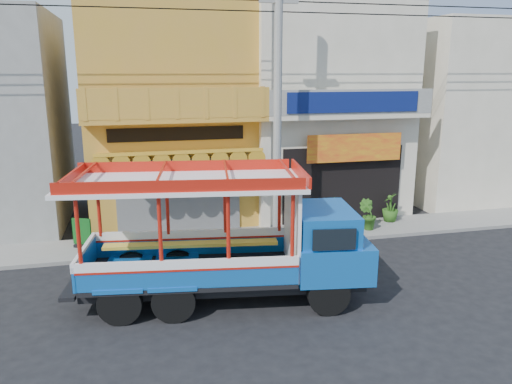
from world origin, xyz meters
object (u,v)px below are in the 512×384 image
at_px(potted_plant_b, 368,215).
at_px(songthaew_truck, 244,238).
at_px(potted_plant_a, 320,212).
at_px(utility_pole, 282,90).
at_px(potted_plant_c, 390,207).
at_px(green_sign, 82,235).

bearing_deg(potted_plant_b, songthaew_truck, 78.16).
bearing_deg(potted_plant_a, songthaew_truck, -160.76).
bearing_deg(utility_pole, potted_plant_c, 14.14).
bearing_deg(songthaew_truck, green_sign, 132.64).
relative_size(potted_plant_a, potted_plant_c, 1.01).
height_order(potted_plant_a, potted_plant_c, potted_plant_a).
xyz_separation_m(potted_plant_a, potted_plant_c, (2.78, -0.00, -0.00)).
bearing_deg(potted_plant_c, potted_plant_a, -54.90).
height_order(green_sign, potted_plant_a, potted_plant_a).
relative_size(green_sign, potted_plant_b, 0.88).
xyz_separation_m(potted_plant_b, potted_plant_c, (1.25, 0.70, 0.01)).
distance_m(utility_pole, songthaew_truck, 5.46).
xyz_separation_m(songthaew_truck, potted_plant_c, (6.61, 4.91, -0.96)).
distance_m(utility_pole, green_sign, 7.81).
bearing_deg(potted_plant_b, utility_pole, 47.77).
distance_m(utility_pole, potted_plant_a, 4.86).
bearing_deg(green_sign, potted_plant_b, -2.64).
distance_m(green_sign, potted_plant_c, 10.90).
bearing_deg(potted_plant_a, green_sign, 149.03).
distance_m(potted_plant_a, potted_plant_b, 1.69).
distance_m(songthaew_truck, green_sign, 6.42).
bearing_deg(utility_pole, potted_plant_a, 32.71).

